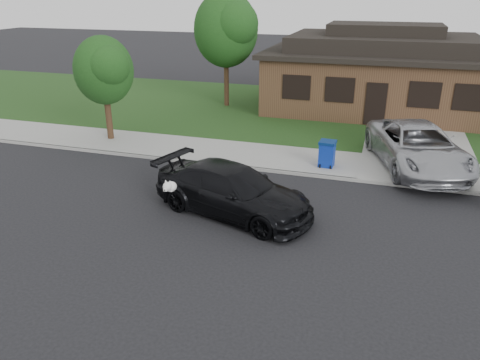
% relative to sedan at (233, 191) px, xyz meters
% --- Properties ---
extents(ground, '(120.00, 120.00, 0.00)m').
position_rel_sedan_xyz_m(ground, '(-0.23, 0.28, -0.76)').
color(ground, black).
rests_on(ground, ground).
extents(sidewalk, '(60.00, 3.00, 0.12)m').
position_rel_sedan_xyz_m(sidewalk, '(-0.23, 5.28, -0.70)').
color(sidewalk, gray).
rests_on(sidewalk, ground).
extents(curb, '(60.00, 0.12, 0.12)m').
position_rel_sedan_xyz_m(curb, '(-0.23, 3.78, -0.70)').
color(curb, gray).
rests_on(curb, ground).
extents(lawn, '(60.00, 13.00, 0.13)m').
position_rel_sedan_xyz_m(lawn, '(-0.23, 13.28, -0.69)').
color(lawn, '#193814').
rests_on(lawn, ground).
extents(driveway, '(4.50, 13.00, 0.14)m').
position_rel_sedan_xyz_m(driveway, '(5.77, 10.28, -0.69)').
color(driveway, gray).
rests_on(driveway, ground).
extents(sedan, '(5.62, 3.56, 1.52)m').
position_rel_sedan_xyz_m(sedan, '(0.00, 0.00, 0.00)').
color(sedan, black).
rests_on(sedan, ground).
extents(minivan, '(4.37, 6.49, 1.65)m').
position_rel_sedan_xyz_m(minivan, '(5.58, 5.61, 0.21)').
color(minivan, '#ABADB3').
rests_on(minivan, driveway).
extents(recycling_bin, '(0.65, 0.67, 1.01)m').
position_rel_sedan_xyz_m(recycling_bin, '(2.28, 4.77, -0.13)').
color(recycling_bin, '#0D2A95').
rests_on(recycling_bin, sidewalk).
extents(house, '(12.60, 8.60, 4.65)m').
position_rel_sedan_xyz_m(house, '(3.77, 15.27, 1.37)').
color(house, '#422B1C').
rests_on(house, ground).
extents(tree_0, '(3.78, 3.60, 6.34)m').
position_rel_sedan_xyz_m(tree_0, '(-4.57, 13.15, 3.72)').
color(tree_0, '#332114').
rests_on(tree_0, ground).
extents(tree_2, '(2.73, 2.60, 4.59)m').
position_rel_sedan_xyz_m(tree_2, '(-7.61, 5.39, 2.51)').
color(tree_2, '#332114').
rests_on(tree_2, ground).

